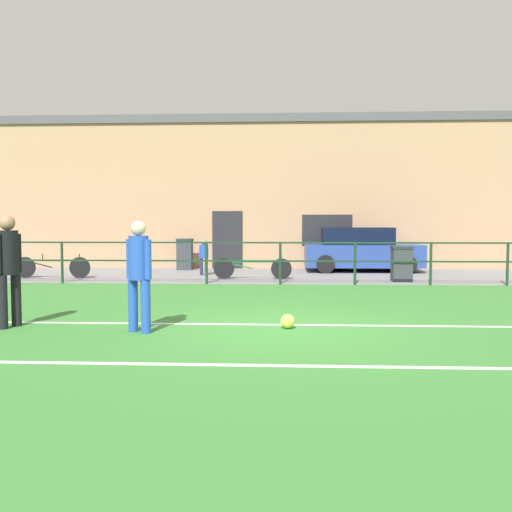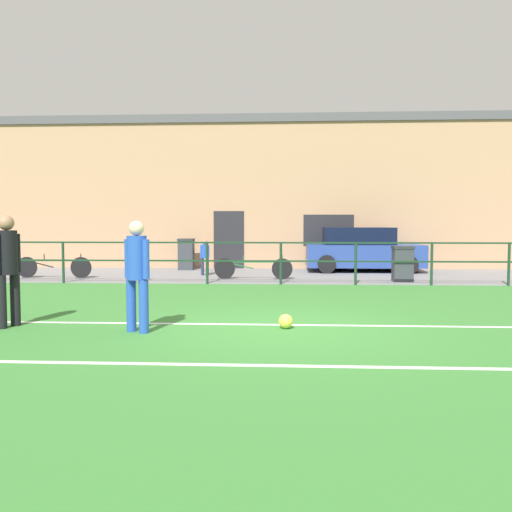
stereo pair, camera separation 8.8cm
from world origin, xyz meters
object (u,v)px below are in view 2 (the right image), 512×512
player_striker (137,269)px  spectator_child (205,255)px  player_goalkeeper (7,264)px  bicycle_parked_1 (253,268)px  trash_bin_1 (186,254)px  trash_bin_0 (403,264)px  soccer_ball_match (286,321)px  parked_car_red (362,250)px  bicycle_parked_0 (54,267)px

player_striker → spectator_child: (-0.32, 8.78, -0.29)m
player_goalkeeper → bicycle_parked_1: (3.41, 7.42, -0.66)m
player_striker → trash_bin_1: player_striker is taller
trash_bin_0 → player_striker: bearing=-127.1°
player_goalkeeper → soccer_ball_match: 4.46m
soccer_ball_match → parked_car_red: 10.41m
soccer_ball_match → player_goalkeeper: bearing=-178.2°
bicycle_parked_0 → trash_bin_0: (10.21, -0.46, 0.17)m
player_goalkeeper → parked_car_red: bearing=-13.1°
player_goalkeeper → bicycle_parked_0: player_goalkeeper is taller
soccer_ball_match → spectator_child: 8.76m
trash_bin_1 → bicycle_parked_0: bearing=-138.2°
spectator_child → trash_bin_0: bearing=-178.6°
player_goalkeeper → player_striker: size_ratio=1.05×
bicycle_parked_0 → bicycle_parked_1: (5.99, 0.00, -0.01)m
trash_bin_0 → spectator_child: bearing=165.2°
soccer_ball_match → trash_bin_0: (3.26, 6.83, 0.41)m
spectator_child → bicycle_parked_0: size_ratio=0.49×
player_goalkeeper → spectator_child: 8.70m
player_goalkeeper → bicycle_parked_0: 7.89m
player_striker → soccer_ball_match: (2.23, 0.41, -0.84)m
spectator_child → trash_bin_1: (-0.97, 1.99, -0.08)m
bicycle_parked_0 → trash_bin_1: bearing=41.8°
player_striker → trash_bin_0: player_striker is taller
bicycle_parked_1 → trash_bin_0: trash_bin_0 is taller
soccer_ball_match → spectator_child: spectator_child is taller
player_striker → trash_bin_1: size_ratio=1.53×
player_striker → parked_car_red: (4.83, 10.47, -0.22)m
player_goalkeeper → parked_car_red: size_ratio=0.45×
bicycle_parked_0 → bicycle_parked_1: bicycle_parked_0 is taller
spectator_child → bicycle_parked_0: (-4.40, -1.08, -0.31)m
spectator_child → bicycle_parked_1: (1.59, -1.08, -0.32)m
player_striker → trash_bin_0: bearing=-100.2°
player_goalkeeper → trash_bin_0: (7.63, 6.96, -0.48)m
player_goalkeeper → trash_bin_1: (0.85, 10.49, -0.43)m
bicycle_parked_0 → parked_car_red: bearing=16.2°
player_striker → bicycle_parked_0: size_ratio=0.73×
bicycle_parked_1 → trash_bin_1: trash_bin_1 is taller
parked_car_red → bicycle_parked_1: 4.53m
bicycle_parked_0 → trash_bin_0: bearing=-2.6°
spectator_child → bicycle_parked_1: spectator_child is taller
player_goalkeeper → soccer_ball_match: (4.37, 0.13, -0.89)m
player_striker → spectator_child: 8.79m
bicycle_parked_1 → trash_bin_1: bearing=129.8°
player_goalkeeper → soccer_ball_match: player_goalkeeper is taller
player_striker → parked_car_red: 11.53m
spectator_child → bicycle_parked_1: bearing=162.2°
soccer_ball_match → trash_bin_0: size_ratio=0.22×
player_striker → trash_bin_1: 10.85m
player_goalkeeper → parked_car_red: 12.35m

